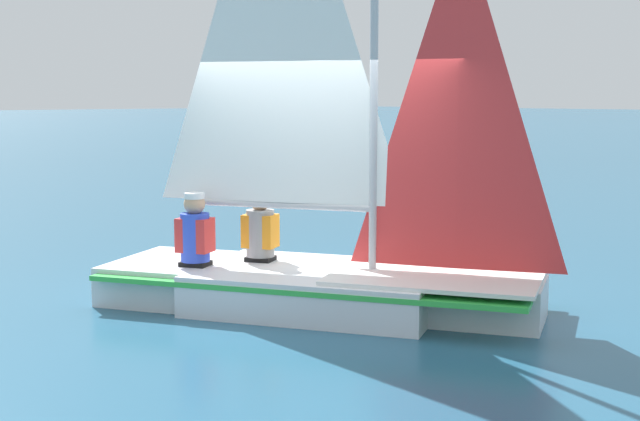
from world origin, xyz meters
TOP-DOWN VIEW (x-y plane):
  - ground_plane at (0.00, 0.00)m, footprint 260.00×260.00m
  - sailboat_main at (-0.00, 0.01)m, footprint 3.62×4.60m
  - sailor_helm at (-0.17, 0.76)m, footprint 0.41×0.42m
  - sailor_crew at (-0.85, 0.99)m, footprint 0.41×0.42m

SIDE VIEW (x-z plane):
  - ground_plane at x=0.00m, z-range 0.00..0.00m
  - sailor_helm at x=-0.17m, z-range 0.05..1.21m
  - sailor_crew at x=-0.85m, z-range 0.05..1.21m
  - sailboat_main at x=0.00m, z-range -1.95..3.28m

